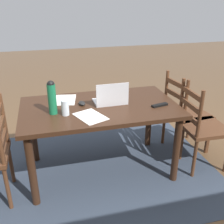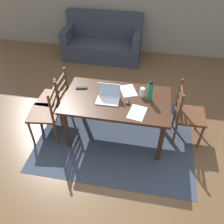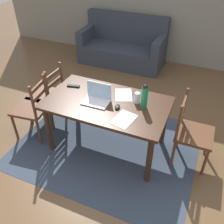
{
  "view_description": "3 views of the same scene",
  "coord_description": "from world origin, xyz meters",
  "px_view_note": "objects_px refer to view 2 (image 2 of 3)",
  "views": [
    {
      "loc": [
        0.49,
        2.36,
        1.75
      ],
      "look_at": [
        -0.1,
        0.07,
        0.7
      ],
      "focal_mm": 42.82,
      "sensor_mm": 36.0,
      "label": 1
    },
    {
      "loc": [
        0.4,
        -2.56,
        2.8
      ],
      "look_at": [
        -0.07,
        0.0,
        0.49
      ],
      "focal_mm": 37.23,
      "sensor_mm": 36.0,
      "label": 2
    },
    {
      "loc": [
        1.04,
        -2.29,
        2.5
      ],
      "look_at": [
        0.04,
        0.07,
        0.55
      ],
      "focal_mm": 39.83,
      "sensor_mm": 36.0,
      "label": 3
    }
  ],
  "objects_px": {
    "dining_table": "(117,104)",
    "drinking_glass": "(142,92)",
    "laptop": "(108,96)",
    "tv_remote": "(82,88)",
    "chair_left_near": "(46,113)",
    "chair_right_far": "(187,115)",
    "couch": "(103,42)",
    "water_bottle": "(150,90)",
    "chair_left_far": "(55,99)",
    "computer_mouse": "(128,102)"
  },
  "relations": [
    {
      "from": "dining_table",
      "to": "drinking_glass",
      "type": "height_order",
      "value": "drinking_glass"
    },
    {
      "from": "dining_table",
      "to": "laptop",
      "type": "relative_size",
      "value": 4.68
    },
    {
      "from": "tv_remote",
      "to": "dining_table",
      "type": "bearing_deg",
      "value": -117.64
    },
    {
      "from": "chair_left_near",
      "to": "drinking_glass",
      "type": "distance_m",
      "value": 1.47
    },
    {
      "from": "chair_right_far",
      "to": "couch",
      "type": "distance_m",
      "value": 3.01
    },
    {
      "from": "chair_left_near",
      "to": "chair_right_far",
      "type": "bearing_deg",
      "value": 9.35
    },
    {
      "from": "dining_table",
      "to": "water_bottle",
      "type": "relative_size",
      "value": 4.86
    },
    {
      "from": "chair_right_far",
      "to": "chair_left_far",
      "type": "bearing_deg",
      "value": -179.98
    },
    {
      "from": "drinking_glass",
      "to": "tv_remote",
      "type": "xyz_separation_m",
      "value": [
        -0.91,
        0.02,
        -0.06
      ]
    },
    {
      "from": "chair_left_far",
      "to": "drinking_glass",
      "type": "distance_m",
      "value": 1.44
    },
    {
      "from": "chair_right_far",
      "to": "tv_remote",
      "type": "xyz_separation_m",
      "value": [
        -1.61,
        -0.02,
        0.29
      ]
    },
    {
      "from": "couch",
      "to": "water_bottle",
      "type": "distance_m",
      "value": 2.83
    },
    {
      "from": "dining_table",
      "to": "chair_left_far",
      "type": "bearing_deg",
      "value": 170.55
    },
    {
      "from": "chair_left_far",
      "to": "computer_mouse",
      "type": "xyz_separation_m",
      "value": [
        1.21,
        -0.24,
        0.3
      ]
    },
    {
      "from": "dining_table",
      "to": "chair_left_far",
      "type": "height_order",
      "value": "chair_left_far"
    },
    {
      "from": "dining_table",
      "to": "laptop",
      "type": "bearing_deg",
      "value": -169.33
    },
    {
      "from": "chair_left_far",
      "to": "chair_right_far",
      "type": "distance_m",
      "value": 2.1
    },
    {
      "from": "chair_left_near",
      "to": "water_bottle",
      "type": "xyz_separation_m",
      "value": [
        1.5,
        0.24,
        0.45
      ]
    },
    {
      "from": "chair_right_far",
      "to": "dining_table",
      "type": "bearing_deg",
      "value": -170.52
    },
    {
      "from": "computer_mouse",
      "to": "tv_remote",
      "type": "height_order",
      "value": "computer_mouse"
    },
    {
      "from": "computer_mouse",
      "to": "dining_table",
      "type": "bearing_deg",
      "value": 148.28
    },
    {
      "from": "dining_table",
      "to": "chair_right_far",
      "type": "relative_size",
      "value": 1.6
    },
    {
      "from": "chair_right_far",
      "to": "laptop",
      "type": "distance_m",
      "value": 1.23
    },
    {
      "from": "water_bottle",
      "to": "drinking_glass",
      "type": "distance_m",
      "value": 0.15
    },
    {
      "from": "dining_table",
      "to": "drinking_glass",
      "type": "xyz_separation_m",
      "value": [
        0.34,
        0.13,
        0.17
      ]
    },
    {
      "from": "chair_right_far",
      "to": "couch",
      "type": "relative_size",
      "value": 0.53
    },
    {
      "from": "tv_remote",
      "to": "chair_right_far",
      "type": "bearing_deg",
      "value": -101.67
    },
    {
      "from": "chair_left_near",
      "to": "couch",
      "type": "distance_m",
      "value": 2.76
    },
    {
      "from": "chair_right_far",
      "to": "laptop",
      "type": "height_order",
      "value": "laptop"
    },
    {
      "from": "chair_left_near",
      "to": "computer_mouse",
      "type": "relative_size",
      "value": 9.5
    },
    {
      "from": "water_bottle",
      "to": "laptop",
      "type": "bearing_deg",
      "value": -170.51
    },
    {
      "from": "couch",
      "to": "dining_table",
      "type": "bearing_deg",
      "value": -73.42
    },
    {
      "from": "couch",
      "to": "laptop",
      "type": "distance_m",
      "value": 2.71
    },
    {
      "from": "drinking_glass",
      "to": "couch",
      "type": "bearing_deg",
      "value": 114.43
    },
    {
      "from": "drinking_glass",
      "to": "chair_right_far",
      "type": "bearing_deg",
      "value": 3.53
    },
    {
      "from": "chair_left_far",
      "to": "couch",
      "type": "distance_m",
      "value": 2.42
    },
    {
      "from": "couch",
      "to": "tv_remote",
      "type": "distance_m",
      "value": 2.46
    },
    {
      "from": "tv_remote",
      "to": "chair_left_far",
      "type": "bearing_deg",
      "value": 75.02
    },
    {
      "from": "dining_table",
      "to": "water_bottle",
      "type": "distance_m",
      "value": 0.52
    },
    {
      "from": "chair_right_far",
      "to": "drinking_glass",
      "type": "relative_size",
      "value": 6.76
    },
    {
      "from": "chair_left_near",
      "to": "drinking_glass",
      "type": "relative_size",
      "value": 6.76
    },
    {
      "from": "chair_left_far",
      "to": "water_bottle",
      "type": "distance_m",
      "value": 1.56
    },
    {
      "from": "laptop",
      "to": "computer_mouse",
      "type": "relative_size",
      "value": 3.25
    },
    {
      "from": "dining_table",
      "to": "couch",
      "type": "relative_size",
      "value": 0.84
    },
    {
      "from": "couch",
      "to": "water_bottle",
      "type": "xyz_separation_m",
      "value": [
        1.21,
        -2.5,
        0.55
      ]
    },
    {
      "from": "chair_left_near",
      "to": "water_bottle",
      "type": "distance_m",
      "value": 1.58
    },
    {
      "from": "laptop",
      "to": "drinking_glass",
      "type": "xyz_separation_m",
      "value": [
        0.46,
        0.15,
        0.01
      ]
    },
    {
      "from": "chair_left_near",
      "to": "tv_remote",
      "type": "height_order",
      "value": "chair_left_near"
    },
    {
      "from": "water_bottle",
      "to": "drinking_glass",
      "type": "relative_size",
      "value": 2.23
    },
    {
      "from": "dining_table",
      "to": "water_bottle",
      "type": "height_order",
      "value": "water_bottle"
    }
  ]
}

